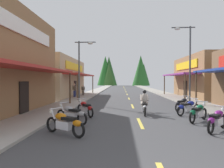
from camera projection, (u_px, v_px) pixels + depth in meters
ground at (127, 94)px, 31.52m from camera, size 9.05×89.57×0.10m
sidewalk_left at (92, 93)px, 31.79m from camera, size 2.58×89.57×0.12m
sidewalk_right at (162, 93)px, 31.26m from camera, size 2.58×89.57×0.12m
centerline_dashes at (126, 92)px, 34.62m from camera, size 0.16×63.40×0.01m
storefront_left_far at (51, 78)px, 25.48m from camera, size 8.44×12.44×5.05m
storefront_right_far at (214, 77)px, 23.35m from camera, size 8.83×10.43×5.14m
streetlamp_left at (82, 63)px, 17.88m from camera, size 1.98×0.30×5.86m
streetlamp_right at (187, 55)px, 16.12m from camera, size 1.98×0.30×6.77m
motorcycle_parked_right_1 at (217, 120)px, 8.08m from camera, size 1.55×1.62×1.04m
motorcycle_parked_right_2 at (198, 112)px, 9.97m from camera, size 1.55×1.61×1.04m
motorcycle_parked_right_3 at (188, 107)px, 11.81m from camera, size 1.85×1.25×1.04m
motorcycle_parked_right_4 at (183, 104)px, 13.50m from camera, size 1.55×1.62×1.04m
motorcycle_parked_left_0 at (65, 123)px, 7.48m from camera, size 1.89×1.17×1.04m
motorcycle_parked_left_1 at (72, 114)px, 9.50m from camera, size 1.87×1.21×1.04m
motorcycle_parked_left_2 at (85, 108)px, 11.51m from camera, size 1.34×1.79×1.04m
rider_cruising_lead at (144, 104)px, 12.03m from camera, size 0.61×2.14×1.57m
pedestrian_by_shop at (74, 89)px, 23.32m from camera, size 0.53×0.38×1.77m
pedestrian_browsing at (83, 90)px, 25.67m from camera, size 0.51×0.40×1.53m
treeline_backdrop at (119, 72)px, 79.55m from camera, size 22.29×10.26×12.46m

